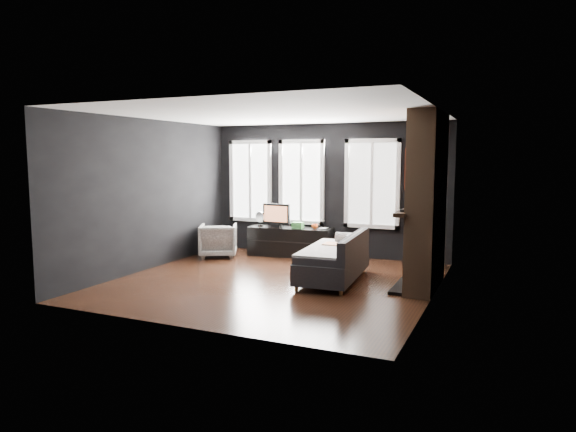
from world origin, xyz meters
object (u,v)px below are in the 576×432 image
at_px(media_console, 291,242).
at_px(mantel_vase, 416,200).
at_px(monitor, 276,214).
at_px(armchair, 218,239).
at_px(mug, 315,226).
at_px(book, 320,223).
at_px(sofa, 333,257).

height_order(media_console, mantel_vase, mantel_vase).
bearing_deg(monitor, media_console, 14.15).
height_order(armchair, mantel_vase, mantel_vase).
bearing_deg(monitor, mug, 5.76).
distance_m(armchair, book, 2.09).
distance_m(media_console, monitor, 0.64).
xyz_separation_m(media_console, mantel_vase, (2.69, -1.05, 1.02)).
bearing_deg(book, media_console, -171.84).
bearing_deg(sofa, mug, 115.61).
distance_m(book, mantel_vase, 2.45).
bearing_deg(sofa, book, 112.27).
relative_size(monitor, mantel_vase, 3.20).
bearing_deg(mug, media_console, 178.77).
bearing_deg(book, mantel_vase, -28.67).
relative_size(armchair, media_console, 0.43).
bearing_deg(media_console, sofa, -53.18).
bearing_deg(mantel_vase, monitor, 161.67).
distance_m(sofa, armchair, 2.98).
relative_size(sofa, media_console, 1.08).
distance_m(mug, book, 0.13).
distance_m(monitor, mantel_vase, 3.17).
height_order(sofa, media_console, sofa).
xyz_separation_m(media_console, book, (0.61, 0.09, 0.40)).
xyz_separation_m(sofa, book, (-0.88, 1.78, 0.29)).
bearing_deg(armchair, book, 175.06).
bearing_deg(armchair, mantel_vase, 147.99).
distance_m(armchair, monitor, 1.29).
xyz_separation_m(sofa, media_console, (-1.49, 1.69, -0.10)).
height_order(mug, book, book).
relative_size(monitor, book, 3.04).
distance_m(armchair, media_console, 1.48).
height_order(sofa, armchair, sofa).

